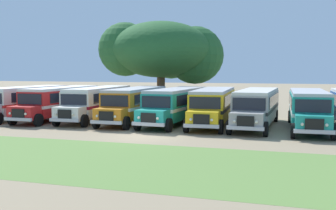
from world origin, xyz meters
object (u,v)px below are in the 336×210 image
parked_bus_slot_1 (60,101)px  parked_bus_slot_5 (213,105)px  parked_bus_slot_6 (257,106)px  parked_bus_slot_7 (308,107)px  parked_bus_slot_4 (176,104)px  broad_shade_tree (164,51)px  parked_bus_slot_0 (26,100)px  parked_bus_slot_2 (98,102)px  parked_bus_slot_3 (135,103)px

parked_bus_slot_1 → parked_bus_slot_5: same height
parked_bus_slot_6 → parked_bus_slot_7: size_ratio=1.00×
parked_bus_slot_4 → parked_bus_slot_6: bearing=93.3°
parked_bus_slot_7 → parked_bus_slot_4: bearing=-93.2°
parked_bus_slot_7 → broad_shade_tree: bearing=-132.1°
parked_bus_slot_0 → parked_bus_slot_5: bearing=94.4°
parked_bus_slot_6 → parked_bus_slot_2: bearing=-89.2°
parked_bus_slot_5 → broad_shade_tree: broad_shade_tree is taller
parked_bus_slot_0 → parked_bus_slot_1: (3.41, 0.15, 0.00)m
parked_bus_slot_5 → broad_shade_tree: size_ratio=0.80×
parked_bus_slot_3 → broad_shade_tree: broad_shade_tree is taller
parked_bus_slot_3 → parked_bus_slot_7: bearing=88.0°
parked_bus_slot_2 → parked_bus_slot_7: bearing=86.3°
parked_bus_slot_2 → parked_bus_slot_3: same height
parked_bus_slot_0 → parked_bus_slot_3: same height
parked_bus_slot_3 → parked_bus_slot_2: bearing=-94.6°
parked_bus_slot_2 → parked_bus_slot_5: size_ratio=1.00×
parked_bus_slot_0 → parked_bus_slot_6: same height
parked_bus_slot_0 → parked_bus_slot_3: size_ratio=1.00×
parked_bus_slot_3 → parked_bus_slot_5: size_ratio=1.00×
parked_bus_slot_5 → parked_bus_slot_7: size_ratio=1.00×
parked_bus_slot_2 → parked_bus_slot_4: bearing=85.5°
parked_bus_slot_6 → parked_bus_slot_1: bearing=-87.1°
parked_bus_slot_0 → parked_bus_slot_2: same height
parked_bus_slot_6 → parked_bus_slot_7: 3.77m
parked_bus_slot_3 → broad_shade_tree: (-1.55, 12.72, 4.89)m
parked_bus_slot_0 → parked_bus_slot_2: 6.84m
parked_bus_slot_5 → parked_bus_slot_6: 3.42m
parked_bus_slot_2 → parked_bus_slot_7: size_ratio=1.00×
parked_bus_slot_1 → parked_bus_slot_6: (17.13, 0.26, 0.00)m
parked_bus_slot_1 → broad_shade_tree: 14.96m
parked_bus_slot_6 → broad_shade_tree: 17.97m
parked_bus_slot_4 → parked_bus_slot_7: 10.27m
parked_bus_slot_6 → parked_bus_slot_7: bearing=88.1°
parked_bus_slot_1 → parked_bus_slot_0: bearing=-86.7°
parked_bus_slot_2 → broad_shade_tree: bearing=168.7°
parked_bus_slot_2 → parked_bus_slot_6: bearing=86.9°
parked_bus_slot_3 → broad_shade_tree: size_ratio=0.79×
parked_bus_slot_4 → parked_bus_slot_1: bearing=-85.7°
parked_bus_slot_1 → parked_bus_slot_5: (13.71, 0.40, 0.00)m
parked_bus_slot_0 → parked_bus_slot_5: (17.12, 0.55, 0.00)m
parked_bus_slot_6 → parked_bus_slot_0: bearing=-86.8°
parked_bus_slot_2 → parked_bus_slot_7: (17.50, -0.57, 0.00)m
parked_bus_slot_2 → parked_bus_slot_5: same height
parked_bus_slot_3 → parked_bus_slot_6: 10.09m
parked_bus_slot_0 → parked_bus_slot_4: bearing=94.1°
parked_bus_slot_1 → parked_bus_slot_3: size_ratio=1.00×
parked_bus_slot_3 → parked_bus_slot_5: bearing=90.1°
parked_bus_slot_5 → parked_bus_slot_6: (3.42, -0.14, 0.00)m
parked_bus_slot_4 → broad_shade_tree: broad_shade_tree is taller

